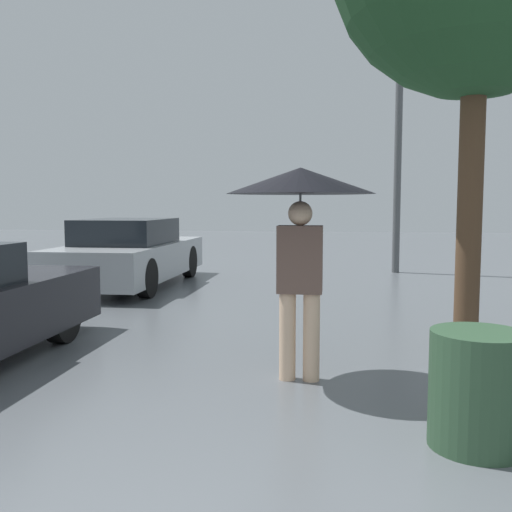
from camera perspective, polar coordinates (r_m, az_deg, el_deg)
The scene contains 4 objects.
pedestrian at distance 4.73m, azimuth 4.46°, elevation 5.44°, with size 1.23×1.23×1.78m.
parked_car_farthest at distance 10.61m, azimuth -12.44°, elevation 0.18°, with size 1.66×4.26×1.22m.
street_lamp at distance 12.79m, azimuth 14.04°, elevation 11.22°, with size 0.30×0.30×5.06m.
trash_bin at distance 3.81m, azimuth 21.30°, elevation -12.34°, with size 0.58×0.58×0.72m.
Camera 1 is at (0.55, -1.19, 1.48)m, focal length 40.00 mm.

